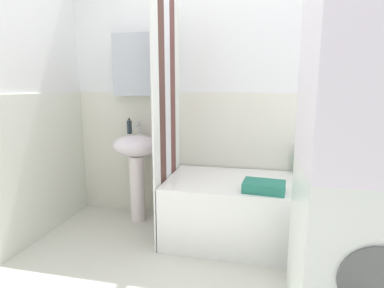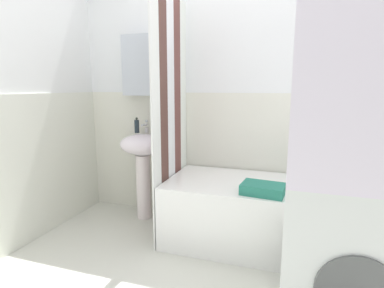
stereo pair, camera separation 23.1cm
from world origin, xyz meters
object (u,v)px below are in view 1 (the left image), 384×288
object	(u,v)px
bathtub	(257,211)
lotion_bottle	(304,164)
shampoo_bottle	(297,163)
washer_dryer_stack	(363,171)
conditioner_bottle	(324,168)
sink	(136,158)
body_wash_bottle	(335,164)
soap_dispenser	(129,127)
towel_folded	(264,187)

from	to	relation	value
bathtub	lotion_bottle	size ratio (longest dim) A/B	7.80
shampoo_bottle	washer_dryer_stack	world-z (taller)	washer_dryer_stack
conditioner_bottle	lotion_bottle	xyz separation A→B (m)	(-0.16, 0.00, 0.02)
sink	lotion_bottle	distance (m)	1.50
bathtub	lotion_bottle	world-z (taller)	lotion_bottle
body_wash_bottle	bathtub	bearing A→B (deg)	-153.40
soap_dispenser	conditioner_bottle	bearing A→B (deg)	1.84
sink	bathtub	world-z (taller)	sink
lotion_bottle	shampoo_bottle	distance (m)	0.06
soap_dispenser	washer_dryer_stack	xyz separation A→B (m)	(1.68, -1.07, -0.03)
washer_dryer_stack	bathtub	bearing A→B (deg)	119.80
lotion_bottle	body_wash_bottle	bearing A→B (deg)	6.04
conditioner_bottle	soap_dispenser	bearing A→B (deg)	-178.16
shampoo_bottle	sink	bearing A→B (deg)	-175.16
sink	washer_dryer_stack	distance (m)	1.91
body_wash_bottle	sink	bearing A→B (deg)	-175.46
shampoo_bottle	conditioner_bottle	bearing A→B (deg)	-3.33
conditioner_bottle	towel_folded	world-z (taller)	conditioner_bottle
lotion_bottle	towel_folded	bearing A→B (deg)	-123.19
soap_dispenser	washer_dryer_stack	bearing A→B (deg)	-32.68
towel_folded	lotion_bottle	bearing A→B (deg)	56.81
shampoo_bottle	towel_folded	size ratio (longest dim) A/B	0.68
conditioner_bottle	shampoo_bottle	bearing A→B (deg)	176.67
shampoo_bottle	towel_folded	distance (m)	0.61
bathtub	shampoo_bottle	bearing A→B (deg)	43.14
towel_folded	washer_dryer_stack	size ratio (longest dim) A/B	0.17
soap_dispenser	body_wash_bottle	size ratio (longest dim) A/B	0.72
soap_dispenser	body_wash_bottle	world-z (taller)	soap_dispenser
bathtub	sink	bearing A→B (deg)	170.84
sink	bathtub	xyz separation A→B (m)	(1.11, -0.18, -0.35)
bathtub	shampoo_bottle	world-z (taller)	shampoo_bottle
lotion_bottle	washer_dryer_stack	xyz separation A→B (m)	(0.10, -1.13, 0.26)
washer_dryer_stack	conditioner_bottle	bearing A→B (deg)	86.98
body_wash_bottle	shampoo_bottle	size ratio (longest dim) A/B	1.03
soap_dispenser	bathtub	xyz separation A→B (m)	(1.19, -0.23, -0.63)
conditioner_bottle	sink	bearing A→B (deg)	-176.25
bathtub	shampoo_bottle	distance (m)	0.56
conditioner_bottle	towel_folded	distance (m)	0.73
conditioner_bottle	washer_dryer_stack	world-z (taller)	washer_dryer_stack
shampoo_bottle	towel_folded	xyz separation A→B (m)	(-0.28, -0.54, -0.06)
body_wash_bottle	towel_folded	size ratio (longest dim) A/B	0.70
lotion_bottle	bathtub	bearing A→B (deg)	-142.80
bathtub	lotion_bottle	distance (m)	0.59
bathtub	washer_dryer_stack	bearing A→B (deg)	-60.20
shampoo_bottle	bathtub	bearing A→B (deg)	-136.86
body_wash_bottle	washer_dryer_stack	bearing A→B (deg)	-97.48
conditioner_bottle	lotion_bottle	bearing A→B (deg)	178.68
washer_dryer_stack	towel_folded	bearing A→B (deg)	126.10
conditioner_bottle	shampoo_bottle	xyz separation A→B (m)	(-0.22, 0.01, 0.03)
body_wash_bottle	washer_dryer_stack	xyz separation A→B (m)	(-0.15, -1.16, 0.25)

